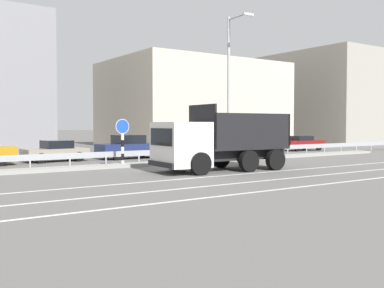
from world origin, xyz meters
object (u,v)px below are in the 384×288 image
Objects in this scene: parked_car_6 at (194,146)px; parked_car_8 at (301,143)px; parked_car_4 at (55,151)px; median_road_sign at (123,141)px; street_lamp_1 at (230,82)px; dump_truck at (208,146)px; parked_car_5 at (130,147)px; parked_car_7 at (253,143)px.

parked_car_6 reaches higher than parked_car_8.
parked_car_6 reaches higher than parked_car_4.
parked_car_8 is at bearing 14.82° from median_road_sign.
dump_truck is at bearing -139.10° from street_lamp_1.
street_lamp_1 is 8.06m from parked_car_5.
street_lamp_1 is 2.10× the size of parked_car_6.
median_road_sign is 9.62m from parked_car_6.
parked_car_7 reaches higher than parked_car_8.
parked_car_8 is (16.67, -0.04, -0.11)m from parked_car_5.
street_lamp_1 is at bearing -127.16° from parked_car_4.
parked_car_4 is at bearing -88.23° from parked_car_8.
street_lamp_1 is 2.03× the size of parked_car_5.
street_lamp_1 is 14.37m from parked_car_8.
street_lamp_1 reaches higher than parked_car_5.
parked_car_6 is at bearing 31.64° from median_road_sign.
parked_car_5 is 10.94m from parked_car_7.
parked_car_5 is (4.88, -0.43, 0.12)m from parked_car_4.
street_lamp_1 is at bearing -63.24° from parked_car_8.
street_lamp_1 is 6.89m from parked_car_6.
median_road_sign is 20.42m from parked_car_8.
dump_truck is at bearing -3.08° from parked_car_5.
median_road_sign is 0.59× the size of parked_car_5.
street_lamp_1 reaches higher than parked_car_6.
street_lamp_1 is at bearing -45.61° from dump_truck.
median_road_sign reaches higher than parked_car_4.
parked_car_8 is at bearing 86.53° from parked_car_7.
street_lamp_1 is at bearing 37.01° from parked_car_5.
parked_car_4 is 4.90m from parked_car_5.
median_road_sign reaches higher than parked_car_8.
median_road_sign is at bearing -165.68° from parked_car_4.
parked_car_7 is at bearing -86.24° from parked_car_8.
dump_truck is at bearing -61.16° from median_road_sign.
parked_car_5 is at bearing -98.42° from parked_car_4.
parked_car_8 is (21.55, -0.47, 0.01)m from parked_car_4.
median_road_sign is 6.01m from parked_car_4.
parked_car_5 is (-4.10, 5.57, -4.14)m from street_lamp_1.
median_road_sign is at bearing -74.04° from parked_car_7.
dump_truck is 1.67× the size of parked_car_8.
street_lamp_1 reaches higher than parked_car_4.
parked_car_8 is (12.57, 5.53, -4.25)m from street_lamp_1.
parked_car_5 reaches higher than parked_car_6.
parked_car_6 is at bearing -93.16° from parked_car_7.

